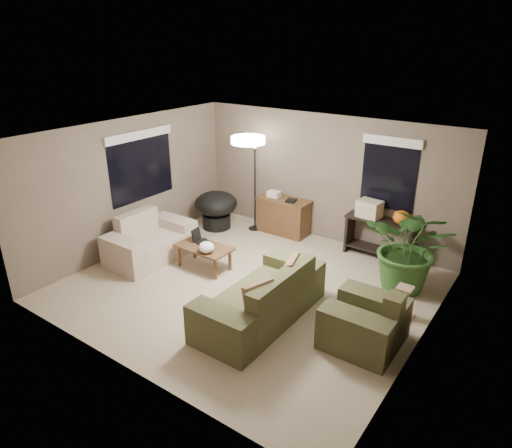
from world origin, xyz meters
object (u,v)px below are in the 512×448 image
Objects in this scene: console_table at (380,235)px; floor_lamp at (255,156)px; desk at (284,216)px; armchair at (365,324)px; coffee_table at (204,250)px; houseplant at (410,257)px; main_sofa at (263,301)px; cat_scratching_post at (403,304)px; loveseat at (149,243)px; papasan_chair at (216,207)px.

floor_lamp is (-2.66, -0.23, 1.16)m from console_table.
desk is 2.05m from console_table.
armchair reaches higher than desk.
houseplant reaches higher than coffee_table.
main_sofa is 3.62m from floor_lamp.
desk reaches higher than cat_scratching_post.
floor_lamp is 4.21m from cat_scratching_post.
loveseat reaches higher than papasan_chair.
main_sofa and loveseat have the same top height.
houseplant is (2.86, -0.81, 0.21)m from desk.
desk is 1.46m from papasan_chair.
console_table is 1.20m from houseplant.
cat_scratching_post is (0.21, 0.89, -0.08)m from armchair.
console_table reaches higher than coffee_table.
desk and console_table have the same top height.
main_sofa is at bearing -143.42° from cat_scratching_post.
armchair is 4.40m from floor_lamp.
floor_lamp is (-0.61, -0.17, 1.22)m from desk.
coffee_table is (-1.75, 0.71, 0.06)m from main_sofa.
loveseat is 1.36× the size of papasan_chair.
papasan_chair reaches higher than console_table.
coffee_table is 3.45m from houseplant.
loveseat is at bearing 171.36° from main_sofa.
desk reaches higher than coffee_table.
loveseat is 1.84m from papasan_chair.
houseplant is (4.27, 1.61, 0.29)m from loveseat.
floor_lamp is 3.82× the size of cat_scratching_post.
papasan_chair is (-4.20, 1.95, 0.17)m from armchair.
main_sofa is 2.20× the size of armchair.
armchair is 0.85× the size of papasan_chair.
loveseat is at bearing -109.46° from floor_lamp.
main_sofa reaches higher than papasan_chair.
coffee_table is at bearing -157.16° from houseplant.
desk is at bearing 138.55° from armchair.
loveseat is at bearing -159.30° from houseplant.
papasan_chair is at bearing 176.97° from houseplant.
papasan_chair is (-3.38, -0.65, 0.03)m from console_table.
console_table is at bearing 10.84° from papasan_chair.
coffee_table is (1.09, 0.28, 0.06)m from loveseat.
coffee_table is at bearing -136.97° from console_table.
coffee_table is at bearing -98.27° from desk.
console_table is at bearing 121.15° from cat_scratching_post.
console_table is at bearing 133.03° from houseplant.
console_table is at bearing 4.97° from floor_lamp.
floor_lamp reaches higher than console_table.
papasan_chair is 4.20m from houseplant.
main_sofa is 2.20× the size of coffee_table.
desk is at bearing 151.98° from cat_scratching_post.
papasan_chair reaches higher than desk.
main_sofa is 2.51m from houseplant.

